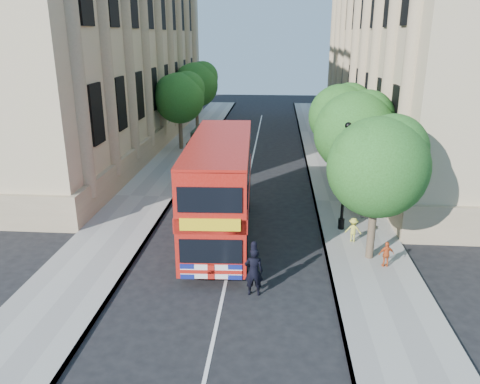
% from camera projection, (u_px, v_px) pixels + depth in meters
% --- Properties ---
extents(ground, '(120.00, 120.00, 0.00)m').
position_uv_depth(ground, '(224.00, 291.00, 17.26)').
color(ground, black).
rests_on(ground, ground).
extents(pavement_right, '(3.50, 80.00, 0.12)m').
position_uv_depth(pavement_right, '(345.00, 202.00, 26.26)').
color(pavement_right, gray).
rests_on(pavement_right, ground).
extents(pavement_left, '(3.50, 80.00, 0.12)m').
position_uv_depth(pavement_left, '(145.00, 197.00, 27.12)').
color(pavement_left, gray).
rests_on(pavement_left, ground).
extents(building_right, '(12.00, 38.00, 18.00)m').
position_uv_depth(building_right, '(435.00, 35.00, 36.04)').
color(building_right, tan).
rests_on(building_right, ground).
extents(building_left, '(12.00, 38.00, 18.00)m').
position_uv_depth(building_left, '(88.00, 35.00, 38.11)').
color(building_left, tan).
rests_on(building_left, ground).
extents(tree_right_near, '(4.00, 4.00, 6.08)m').
position_uv_depth(tree_right_near, '(379.00, 162.00, 18.34)').
color(tree_right_near, '#473828').
rests_on(tree_right_near, ground).
extents(tree_right_mid, '(4.20, 4.20, 6.37)m').
position_uv_depth(tree_right_mid, '(356.00, 128.00, 23.94)').
color(tree_right_mid, '#473828').
rests_on(tree_right_mid, ground).
extents(tree_right_far, '(4.00, 4.00, 6.15)m').
position_uv_depth(tree_right_far, '(341.00, 112.00, 29.66)').
color(tree_right_far, '#473828').
rests_on(tree_right_far, ground).
extents(tree_left_far, '(4.00, 4.00, 6.30)m').
position_uv_depth(tree_left_far, '(180.00, 95.00, 37.12)').
color(tree_left_far, '#473828').
rests_on(tree_left_far, ground).
extents(tree_left_back, '(4.20, 4.20, 6.65)m').
position_uv_depth(tree_left_back, '(197.00, 82.00, 44.59)').
color(tree_left_back, '#473828').
rests_on(tree_left_back, ground).
extents(lamp_post, '(0.32, 0.32, 5.16)m').
position_uv_depth(lamp_post, '(344.00, 181.00, 21.76)').
color(lamp_post, black).
rests_on(lamp_post, pavement_right).
extents(double_decker_bus, '(3.05, 9.93, 4.54)m').
position_uv_depth(double_decker_bus, '(220.00, 186.00, 21.14)').
color(double_decker_bus, '#A8130B').
rests_on(double_decker_bus, ground).
extents(box_van, '(2.07, 4.97, 2.83)m').
position_uv_depth(box_van, '(208.00, 151.00, 32.24)').
color(box_van, black).
rests_on(box_van, ground).
extents(police_constable, '(0.69, 0.47, 1.85)m').
position_uv_depth(police_constable, '(254.00, 272.00, 16.75)').
color(police_constable, black).
rests_on(police_constable, ground).
extents(woman_pedestrian, '(0.89, 0.88, 1.45)m').
position_uv_depth(woman_pedestrian, '(364.00, 203.00, 23.80)').
color(woman_pedestrian, beige).
rests_on(woman_pedestrian, pavement_right).
extents(child_a, '(0.66, 0.36, 1.07)m').
position_uv_depth(child_a, '(386.00, 254.00, 18.67)').
color(child_a, '#D25625').
rests_on(child_a, pavement_right).
extents(child_b, '(0.77, 0.52, 1.11)m').
position_uv_depth(child_b, '(353.00, 230.00, 20.97)').
color(child_b, gold).
rests_on(child_b, pavement_right).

